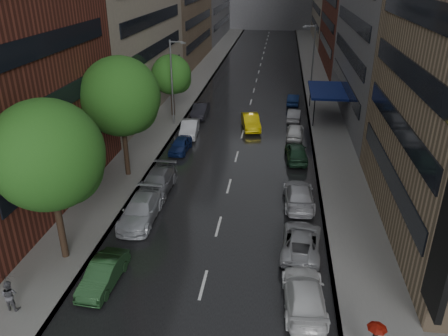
{
  "coord_description": "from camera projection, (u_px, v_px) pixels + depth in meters",
  "views": [
    {
      "loc": [
        3.59,
        -14.79,
        15.91
      ],
      "look_at": [
        0.0,
        12.93,
        3.0
      ],
      "focal_mm": 35.0,
      "sensor_mm": 36.0,
      "label": 1
    }
  ],
  "objects": [
    {
      "name": "tree_mid",
      "position": [
        120.0,
        97.0,
        33.74
      ],
      "size": [
        6.21,
        6.21,
        9.9
      ],
      "color": "#382619",
      "rests_on": "ground"
    },
    {
      "name": "street_lamp_right",
      "position": [
        312.0,
        58.0,
        57.97
      ],
      "size": [
        1.74,
        0.22,
        9.0
      ],
      "color": "gray",
      "rests_on": "sidewalk_right"
    },
    {
      "name": "tree_far",
      "position": [
        171.0,
        75.0,
        49.13
      ],
      "size": [
        4.47,
        4.47,
        7.13
      ],
      "color": "#382619",
      "rests_on": "ground"
    },
    {
      "name": "taxi",
      "position": [
        251.0,
        122.0,
        46.86
      ],
      "size": [
        2.56,
        5.0,
        1.57
      ],
      "primitive_type": "imported",
      "rotation": [
        0.0,
        0.0,
        0.2
      ],
      "color": "yellow",
      "rests_on": "ground"
    },
    {
      "name": "street_lamp_left",
      "position": [
        173.0,
        81.0,
        46.26
      ],
      "size": [
        1.74,
        0.22,
        9.0
      ],
      "color": "gray",
      "rests_on": "sidewalk_left"
    },
    {
      "name": "road",
      "position": [
        256.0,
        83.0,
        65.42
      ],
      "size": [
        14.0,
        140.0,
        0.01
      ],
      "primitive_type": "cube",
      "color": "black",
      "rests_on": "ground"
    },
    {
      "name": "parked_cars_right",
      "position": [
        297.0,
        173.0,
        35.33
      ],
      "size": [
        2.69,
        41.38,
        1.57
      ],
      "color": "white",
      "rests_on": "ground"
    },
    {
      "name": "sidewalk_left",
      "position": [
        197.0,
        81.0,
        66.44
      ],
      "size": [
        4.0,
        140.0,
        0.15
      ],
      "primitive_type": "cube",
      "color": "gray",
      "rests_on": "ground"
    },
    {
      "name": "parked_cars_left",
      "position": [
        168.0,
        165.0,
        36.67
      ],
      "size": [
        2.3,
        34.28,
        1.59
      ],
      "color": "#1C3E1E",
      "rests_on": "ground"
    },
    {
      "name": "sidewalk_right",
      "position": [
        317.0,
        85.0,
        64.34
      ],
      "size": [
        4.0,
        140.0,
        0.15
      ],
      "primitive_type": "cube",
      "color": "gray",
      "rests_on": "ground"
    },
    {
      "name": "tree_near",
      "position": [
        47.0,
        155.0,
        23.43
      ],
      "size": [
        6.14,
        6.14,
        9.79
      ],
      "color": "#382619",
      "rests_on": "ground"
    },
    {
      "name": "ped_black_umbrella",
      "position": [
        8.0,
        289.0,
        21.62
      ],
      "size": [
        0.96,
        0.98,
        2.09
      ],
      "color": "#515055",
      "rests_on": "sidewalk_left"
    },
    {
      "name": "awning",
      "position": [
        327.0,
        91.0,
        49.55
      ],
      "size": [
        4.0,
        8.0,
        3.12
      ],
      "color": "navy",
      "rests_on": "sidewalk_right"
    }
  ]
}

